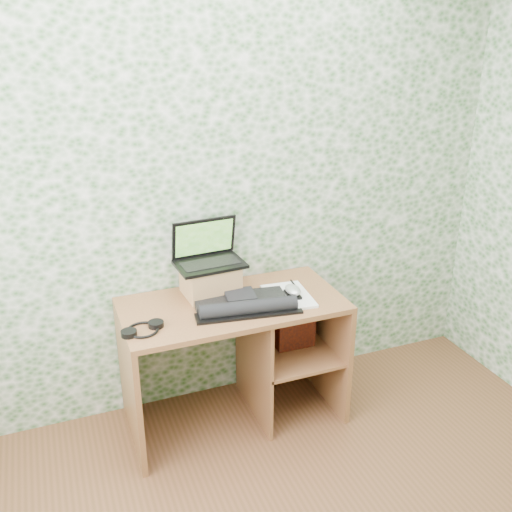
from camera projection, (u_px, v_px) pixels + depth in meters
name	position (u px, v px, depth m)	size (l,w,h in m)	color
wall_back	(213.00, 190.00, 3.14)	(3.50, 3.50, 0.00)	silver
desk	(245.00, 340.00, 3.23)	(1.20, 0.60, 0.75)	brown
riser	(210.00, 280.00, 3.15)	(0.29, 0.24, 0.17)	#A36C49
laptop	(208.00, 253.00, 3.12)	(0.38, 0.28, 0.24)	black
keyboard	(244.00, 304.00, 3.01)	(0.57, 0.35, 0.08)	black
headphones	(143.00, 329.00, 2.80)	(0.22, 0.20, 0.03)	black
notepad	(288.00, 296.00, 3.14)	(0.23, 0.33, 0.02)	white
mouse	(293.00, 292.00, 3.12)	(0.08, 0.13, 0.04)	silver
pen	(295.00, 286.00, 3.23)	(0.01, 0.01, 0.17)	black
red_box	(295.00, 326.00, 3.29)	(0.23, 0.07, 0.27)	maroon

